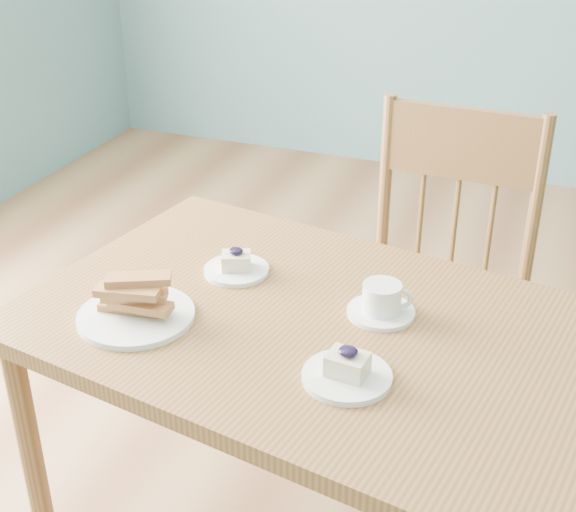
{
  "coord_description": "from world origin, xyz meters",
  "views": [
    {
      "loc": [
        0.07,
        -1.49,
        1.58
      ],
      "look_at": [
        -0.45,
        -0.16,
        0.83
      ],
      "focal_mm": 50.0,
      "sensor_mm": 36.0,
      "label": 1
    }
  ],
  "objects_px": {
    "cheesecake_plate_far": "(236,266)",
    "coffee_cup": "(382,302)",
    "dining_table": "(347,361)",
    "cheesecake_plate_near": "(347,371)",
    "biscotti_plate": "(135,306)",
    "dining_chair": "(437,294)"
  },
  "relations": [
    {
      "from": "cheesecake_plate_far",
      "to": "biscotti_plate",
      "type": "xyz_separation_m",
      "value": [
        -0.11,
        -0.25,
        0.01
      ]
    },
    {
      "from": "cheesecake_plate_near",
      "to": "biscotti_plate",
      "type": "xyz_separation_m",
      "value": [
        -0.46,
        0.04,
        0.01
      ]
    },
    {
      "from": "cheesecake_plate_far",
      "to": "dining_table",
      "type": "bearing_deg",
      "value": -24.45
    },
    {
      "from": "dining_chair",
      "to": "cheesecake_plate_near",
      "type": "xyz_separation_m",
      "value": [
        -0.03,
        -0.72,
        0.23
      ]
    },
    {
      "from": "dining_table",
      "to": "cheesecake_plate_near",
      "type": "relative_size",
      "value": 8.8
    },
    {
      "from": "cheesecake_plate_far",
      "to": "biscotti_plate",
      "type": "bearing_deg",
      "value": -113.75
    },
    {
      "from": "dining_table",
      "to": "coffee_cup",
      "type": "relative_size",
      "value": 10.33
    },
    {
      "from": "cheesecake_plate_far",
      "to": "coffee_cup",
      "type": "distance_m",
      "value": 0.35
    },
    {
      "from": "cheesecake_plate_near",
      "to": "cheesecake_plate_far",
      "type": "height_order",
      "value": "cheesecake_plate_near"
    },
    {
      "from": "coffee_cup",
      "to": "biscotti_plate",
      "type": "xyz_separation_m",
      "value": [
        -0.46,
        -0.2,
        -0.0
      ]
    },
    {
      "from": "dining_table",
      "to": "coffee_cup",
      "type": "distance_m",
      "value": 0.14
    },
    {
      "from": "dining_table",
      "to": "cheesecake_plate_far",
      "type": "xyz_separation_m",
      "value": [
        -0.3,
        0.14,
        0.09
      ]
    },
    {
      "from": "cheesecake_plate_near",
      "to": "coffee_cup",
      "type": "relative_size",
      "value": 1.17
    },
    {
      "from": "cheesecake_plate_far",
      "to": "coffee_cup",
      "type": "xyz_separation_m",
      "value": [
        0.35,
        -0.05,
        0.01
      ]
    },
    {
      "from": "biscotti_plate",
      "to": "dining_table",
      "type": "bearing_deg",
      "value": 15.01
    },
    {
      "from": "dining_chair",
      "to": "coffee_cup",
      "type": "bearing_deg",
      "value": -91.05
    },
    {
      "from": "dining_table",
      "to": "cheesecake_plate_near",
      "type": "distance_m",
      "value": 0.18
    },
    {
      "from": "cheesecake_plate_near",
      "to": "cheesecake_plate_far",
      "type": "distance_m",
      "value": 0.45
    },
    {
      "from": "dining_table",
      "to": "biscotti_plate",
      "type": "height_order",
      "value": "biscotti_plate"
    },
    {
      "from": "dining_chair",
      "to": "coffee_cup",
      "type": "height_order",
      "value": "dining_chair"
    },
    {
      "from": "dining_chair",
      "to": "biscotti_plate",
      "type": "bearing_deg",
      "value": -123.16
    },
    {
      "from": "cheesecake_plate_near",
      "to": "biscotti_plate",
      "type": "distance_m",
      "value": 0.46
    }
  ]
}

